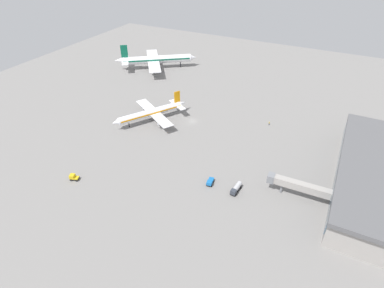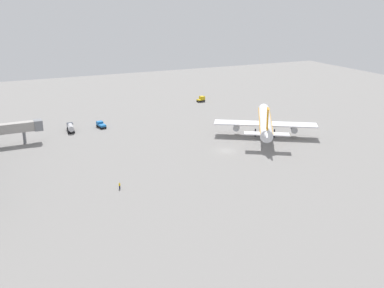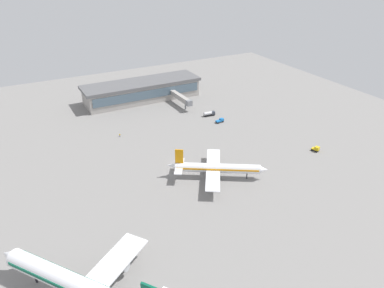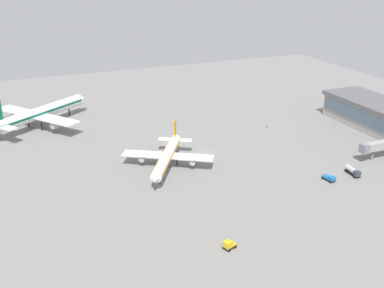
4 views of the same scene
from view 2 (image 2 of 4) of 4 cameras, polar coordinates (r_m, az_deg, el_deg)
name	(u,v)px [view 2 (image 2 of 4)]	position (r m, az deg, el deg)	size (l,w,h in m)	color
ground	(226,151)	(128.00, 4.38, -0.84)	(288.00, 288.00, 0.00)	gray
airplane_at_gate	(265,122)	(142.79, 9.28, 2.84)	(35.52, 29.82, 12.13)	white
baggage_tug	(201,99)	(187.95, 1.19, 5.74)	(3.08, 3.65, 2.30)	black
fuel_truck	(71,127)	(150.70, -15.19, 2.05)	(6.45, 2.66, 2.50)	black
pushback_tractor	(101,125)	(153.21, -11.50, 2.42)	(4.62, 2.72, 1.90)	black
ground_crew_worker	(120,186)	(103.49, -9.19, -5.26)	(0.57, 0.45, 1.67)	#1E2338
jet_bridge	(1,129)	(141.19, -23.08, 1.73)	(3.45, 23.98, 6.74)	#9E9993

